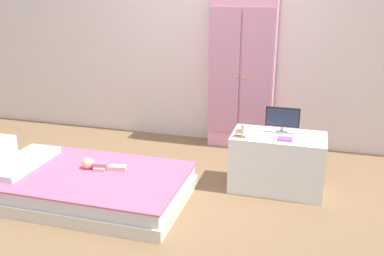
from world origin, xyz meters
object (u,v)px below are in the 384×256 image
doll (96,165)px  book_purple (285,139)px  rocking_horse_toy (241,131)px  tv_monitor (283,118)px  tv_stand (277,162)px  bed (89,186)px  wardrobe (242,74)px

doll → book_purple: book_purple is taller
doll → book_purple: size_ratio=3.20×
rocking_horse_toy → tv_monitor: bearing=32.9°
tv_stand → doll: bearing=-161.2°
tv_stand → rocking_horse_toy: bearing=-156.2°
tv_monitor → book_purple: tv_monitor is taller
tv_monitor → rocking_horse_toy: 0.40m
bed → tv_monitor: (1.56, 0.70, 0.54)m
doll → tv_monitor: size_ratio=1.32×
doll → book_purple: bearing=14.8°
tv_stand → tv_monitor: bearing=78.6°
tv_monitor → rocking_horse_toy: bearing=-147.1°
doll → rocking_horse_toy: rocking_horse_toy is taller
tv_monitor → wardrobe: bearing=120.2°
bed → doll: bearing=77.6°
doll → rocking_horse_toy: 1.29m
bed → tv_monitor: tv_monitor is taller
rocking_horse_toy → bed: bearing=-158.4°
tv_monitor → book_purple: (0.05, -0.17, -0.13)m
bed → doll: doll is taller
tv_stand → book_purple: 0.29m
doll → wardrobe: size_ratio=0.24×
tv_monitor → tv_stand: bearing=-101.4°
wardrobe → tv_monitor: wardrobe is taller
wardrobe → book_purple: bearing=-62.1°
bed → wardrobe: 2.03m
doll → tv_stand: tv_stand is taller
bed → tv_stand: (1.54, 0.62, 0.14)m
tv_stand → bed: bearing=-157.9°
bed → tv_stand: bearing=22.1°
bed → rocking_horse_toy: 1.39m
tv_monitor → book_purple: 0.22m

